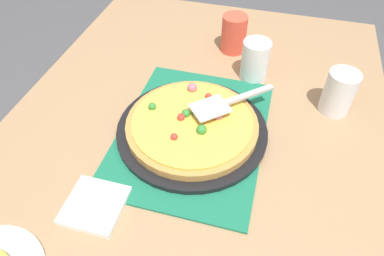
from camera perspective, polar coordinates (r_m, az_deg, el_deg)
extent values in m
cube|color=#9E7A56|center=(0.91, 0.00, -1.54)|extent=(1.40, 1.00, 0.03)
cube|color=#9E7A56|center=(1.72, -8.66, 8.03)|extent=(0.07, 0.07, 0.72)
cube|color=#9E7A56|center=(1.64, 21.25, 2.61)|extent=(0.07, 0.07, 0.72)
cube|color=#196B4C|center=(0.89, 0.00, -0.76)|extent=(0.48, 0.36, 0.01)
cylinder|color=black|center=(0.89, 0.00, -0.32)|extent=(0.38, 0.38, 0.01)
cylinder|color=#B78442|center=(0.87, 0.00, 0.46)|extent=(0.33, 0.33, 0.02)
cylinder|color=#EAB747|center=(0.86, 0.00, 1.06)|extent=(0.30, 0.30, 0.01)
sphere|color=red|center=(0.86, -1.88, 1.60)|extent=(0.02, 0.02, 0.02)
sphere|color=#338433|center=(0.83, 1.57, -0.29)|extent=(0.03, 0.03, 0.03)
sphere|color=#B76675|center=(0.95, 0.05, 6.57)|extent=(0.03, 0.03, 0.03)
sphere|color=#338433|center=(0.90, -6.49, 3.51)|extent=(0.02, 0.02, 0.02)
sphere|color=#338433|center=(0.88, 0.47, 2.71)|extent=(0.02, 0.02, 0.02)
sphere|color=red|center=(0.92, 2.69, 5.22)|extent=(0.02, 0.02, 0.02)
sphere|color=#338433|center=(0.95, -0.12, 6.76)|extent=(0.02, 0.02, 0.02)
sphere|color=red|center=(0.82, -2.93, -1.44)|extent=(0.02, 0.02, 0.02)
sphere|color=#338433|center=(0.87, -1.01, 2.40)|extent=(0.02, 0.02, 0.02)
sphere|color=#B76675|center=(0.87, 4.29, 2.02)|extent=(0.02, 0.02, 0.02)
cylinder|color=white|center=(1.00, 22.82, 5.38)|extent=(0.08, 0.08, 0.12)
cylinder|color=white|center=(1.05, 10.23, 10.80)|extent=(0.08, 0.08, 0.12)
cylinder|color=#E04C38|center=(1.17, 6.84, 15.02)|extent=(0.08, 0.08, 0.12)
cube|color=silver|center=(0.86, 2.97, 3.28)|extent=(0.11, 0.11, 0.00)
cube|color=#B2B2B7|center=(0.91, 9.34, 5.43)|extent=(0.11, 0.12, 0.01)
cube|color=white|center=(0.78, -15.54, -12.06)|extent=(0.12, 0.12, 0.02)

